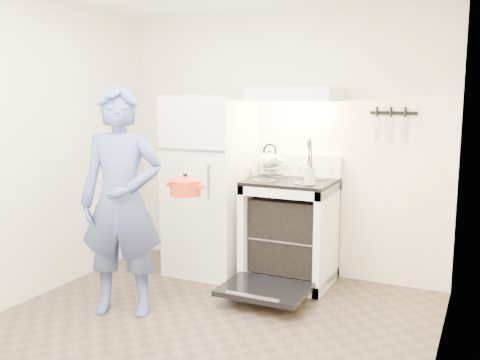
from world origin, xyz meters
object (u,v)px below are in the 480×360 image
at_px(stove_body, 290,233).
at_px(dutch_oven, 185,188).
at_px(tea_kettle, 270,160).
at_px(person, 122,202).
at_px(refrigerator, 210,185).

height_order(stove_body, dutch_oven, dutch_oven).
distance_m(tea_kettle, person, 1.51).
height_order(stove_body, tea_kettle, tea_kettle).
height_order(tea_kettle, dutch_oven, tea_kettle).
bearing_deg(refrigerator, dutch_oven, -74.21).
distance_m(tea_kettle, dutch_oven, 1.05).
bearing_deg(tea_kettle, stove_body, -24.68).
relative_size(refrigerator, person, 0.96).
distance_m(stove_body, dutch_oven, 1.17).
relative_size(stove_body, person, 0.52).
bearing_deg(tea_kettle, refrigerator, -165.77).
relative_size(stove_body, dutch_oven, 2.87).
xyz_separation_m(tea_kettle, person, (-0.69, -1.32, -0.22)).
bearing_deg(stove_body, refrigerator, -178.23).
height_order(refrigerator, tea_kettle, refrigerator).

